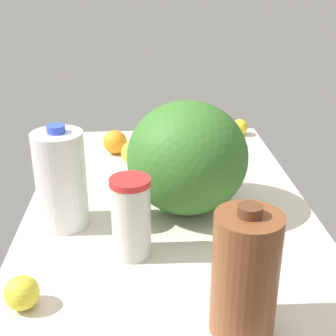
% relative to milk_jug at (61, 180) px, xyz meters
% --- Properties ---
extents(countertop, '(1.20, 0.76, 0.03)m').
position_rel_milk_jug_xyz_m(countertop, '(-0.10, 0.27, -0.14)').
color(countertop, beige).
rests_on(countertop, ground).
extents(milk_jug, '(0.12, 0.12, 0.26)m').
position_rel_milk_jug_xyz_m(milk_jug, '(0.00, 0.00, 0.00)').
color(milk_jug, white).
rests_on(milk_jug, countertop).
extents(chocolate_milk_jug, '(0.12, 0.12, 0.25)m').
position_rel_milk_jug_xyz_m(chocolate_milk_jug, '(0.39, 0.37, -0.01)').
color(chocolate_milk_jug, brown).
rests_on(chocolate_milk_jug, countertop).
extents(watermelon, '(0.31, 0.31, 0.29)m').
position_rel_milk_jug_xyz_m(watermelon, '(-0.06, 0.31, 0.02)').
color(watermelon, '#356E27').
rests_on(watermelon, countertop).
extents(tumbler_cup, '(0.09, 0.09, 0.19)m').
position_rel_milk_jug_xyz_m(tumbler_cup, '(0.14, 0.17, -0.03)').
color(tumbler_cup, silver).
rests_on(tumbler_cup, countertop).
extents(lime_near_front, '(0.06, 0.06, 0.06)m').
position_rel_milk_jug_xyz_m(lime_near_front, '(-0.47, 0.40, -0.09)').
color(lime_near_front, '#6FBA3C').
rests_on(lime_near_front, countertop).
extents(lemon_by_jug, '(0.06, 0.06, 0.06)m').
position_rel_milk_jug_xyz_m(lemon_by_jug, '(-0.63, 0.57, -0.09)').
color(lemon_by_jug, yellow).
rests_on(lemon_by_jug, countertop).
extents(lemon_loose, '(0.07, 0.07, 0.07)m').
position_rel_milk_jug_xyz_m(lemon_loose, '(0.31, -0.04, -0.09)').
color(lemon_loose, yellow).
rests_on(lemon_loose, countertop).
extents(orange_far_back, '(0.08, 0.08, 0.08)m').
position_rel_milk_jug_xyz_m(orange_far_back, '(-0.47, 0.11, -0.08)').
color(orange_far_back, orange).
rests_on(orange_far_back, countertop).
extents(lemon_beside_bowl, '(0.08, 0.08, 0.08)m').
position_rel_milk_jug_xyz_m(lemon_beside_bowl, '(-0.38, 0.17, -0.08)').
color(lemon_beside_bowl, yellow).
rests_on(lemon_beside_bowl, countertop).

